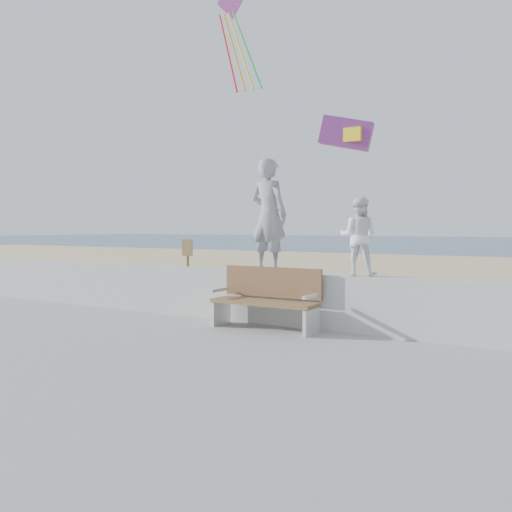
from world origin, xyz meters
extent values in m
plane|color=#334966|center=(0.00, 0.00, 0.00)|extent=(220.00, 220.00, 0.00)
cube|color=#D0BE8B|center=(0.00, 9.00, 0.04)|extent=(90.00, 40.00, 0.08)
cube|color=beige|center=(0.00, 2.00, 0.63)|extent=(30.00, 0.35, 0.90)
imported|color=#98999E|center=(0.33, 2.00, 2.05)|extent=(0.76, 0.56, 1.94)
imported|color=white|center=(1.96, 2.00, 1.70)|extent=(0.67, 0.57, 1.23)
cube|color=olive|center=(0.56, 1.45, 0.62)|extent=(1.80, 0.50, 0.06)
cube|color=brown|center=(0.56, 1.72, 0.93)|extent=(1.80, 0.05, 0.50)
cube|color=white|center=(-0.29, 1.45, 0.38)|extent=(0.06, 0.50, 0.40)
cube|color=silver|center=(-0.29, 1.40, 0.78)|extent=(0.06, 0.45, 0.05)
cube|color=white|center=(1.41, 1.45, 0.38)|extent=(0.06, 0.50, 0.40)
cube|color=white|center=(1.41, 1.40, 0.78)|extent=(0.06, 0.45, 0.05)
cube|color=#FB1B2B|center=(1.04, 3.72, 3.63)|extent=(1.07, 0.51, 0.71)
cube|color=yellow|center=(1.19, 3.72, 3.58)|extent=(0.37, 0.27, 0.26)
cube|color=red|center=(-5.79, 9.92, 9.72)|extent=(1.18, 0.39, 1.14)
cylinder|color=red|center=(-4.72, 8.17, 7.39)|extent=(2.54, 2.76, 3.52)
cylinder|color=orange|center=(-4.50, 8.17, 7.39)|extent=(2.63, 2.76, 3.52)
cylinder|color=yellow|center=(-4.27, 8.17, 7.39)|extent=(2.71, 2.76, 3.52)
cylinder|color=green|center=(-4.05, 8.17, 7.39)|extent=(2.79, 2.76, 3.52)
cylinder|color=brown|center=(-3.57, 4.68, 0.68)|extent=(0.07, 0.07, 1.20)
cube|color=olive|center=(-3.57, 4.66, 1.33)|extent=(0.32, 0.03, 0.42)
camera|label=1|loc=(4.98, -6.06, 1.83)|focal=38.00mm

